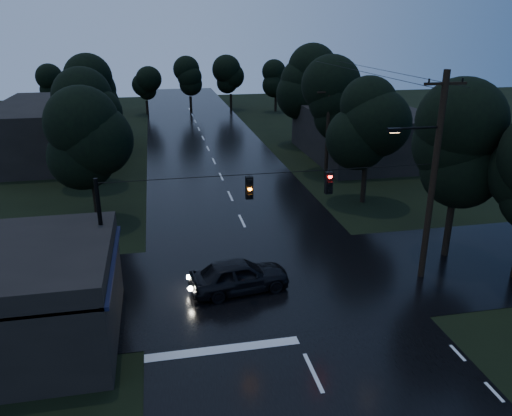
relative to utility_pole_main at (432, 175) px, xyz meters
name	(u,v)px	position (x,y,z in m)	size (l,w,h in m)	color
main_road	(221,177)	(-7.41, 19.00, -5.26)	(12.00, 120.00, 0.02)	black
cross_street	(270,281)	(-7.41, 1.00, -5.26)	(60.00, 9.00, 0.02)	black
building_far_right	(364,134)	(6.59, 23.00, -3.06)	(10.00, 14.00, 4.40)	black
building_far_left	(58,130)	(-21.41, 29.00, -2.76)	(10.00, 16.00, 5.00)	black
utility_pole_main	(432,175)	(0.00, 0.00, 0.00)	(3.50, 0.30, 10.00)	black
utility_pole_far	(328,131)	(0.89, 17.00, -1.38)	(2.00, 0.30, 7.50)	black
anchor_pole_left	(103,246)	(-14.91, 0.00, -2.26)	(0.18, 0.18, 6.00)	black
span_signals	(289,184)	(-6.85, -0.01, -0.01)	(15.00, 0.37, 1.12)	black
tree_corner_near	(460,147)	(2.59, 2.00, 0.74)	(4.48, 4.48, 9.44)	black
tree_left_a	(89,140)	(-16.41, 11.00, -0.02)	(3.92, 3.92, 8.26)	black
tree_left_b	(92,112)	(-17.01, 19.00, 0.36)	(4.20, 4.20, 8.85)	black
tree_left_c	(96,91)	(-17.61, 29.00, 0.74)	(4.48, 4.48, 9.44)	black
tree_right_a	(369,123)	(1.59, 11.00, 0.36)	(4.20, 4.20, 8.85)	black
tree_right_b	(336,100)	(2.19, 19.00, 0.74)	(4.48, 4.48, 9.44)	black
tree_right_c	(308,82)	(2.79, 29.00, 1.11)	(4.76, 4.76, 10.03)	black
car	(240,275)	(-9.02, 0.39, -4.47)	(1.87, 4.66, 1.59)	black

